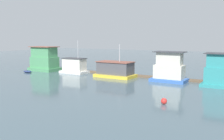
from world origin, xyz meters
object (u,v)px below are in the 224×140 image
at_px(houseboat_white, 74,66).
at_px(buoy_red, 164,101).
at_px(houseboat_green, 44,60).
at_px(dinghy_navy, 28,71).
at_px(houseboat_blue, 169,69).
at_px(houseboat_yellow, 115,70).

distance_m(houseboat_white, buoy_red, 27.74).
relative_size(houseboat_green, houseboat_white, 0.98).
bearing_deg(dinghy_navy, houseboat_blue, 9.36).
relative_size(houseboat_blue, buoy_red, 8.65).
relative_size(houseboat_green, houseboat_yellow, 0.91).
height_order(houseboat_white, houseboat_blue, houseboat_white).
xyz_separation_m(houseboat_yellow, dinghy_navy, (-18.77, -4.18, -1.14)).
distance_m(houseboat_green, houseboat_blue, 27.87).
bearing_deg(houseboat_yellow, houseboat_blue, 3.20).
bearing_deg(houseboat_yellow, dinghy_navy, -167.45).
xyz_separation_m(houseboat_green, houseboat_blue, (27.86, 0.78, -0.32)).
distance_m(houseboat_blue, dinghy_navy, 29.17).
xyz_separation_m(houseboat_yellow, buoy_red, (14.15, -13.51, -1.02)).
bearing_deg(houseboat_green, houseboat_white, 3.53).
distance_m(houseboat_green, buoy_red, 34.75).
xyz_separation_m(houseboat_green, buoy_red, (32.05, -13.28, -2.06)).
relative_size(houseboat_yellow, buoy_red, 10.87).
distance_m(houseboat_white, houseboat_yellow, 9.90).
bearing_deg(buoy_red, dinghy_navy, 164.17).
bearing_deg(dinghy_navy, houseboat_green, 77.58).
bearing_deg(houseboat_white, dinghy_navy, -153.38).
bearing_deg(houseboat_blue, dinghy_navy, -170.64).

